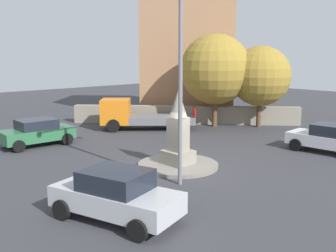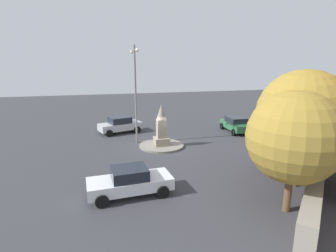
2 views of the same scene
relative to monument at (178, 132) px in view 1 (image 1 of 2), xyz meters
name	(u,v)px [view 1 (image 1 of 2)]	position (x,y,z in m)	size (l,w,h in m)	color
ground_plane	(178,167)	(0.00, 0.00, -1.59)	(80.00, 80.00, 0.00)	#38383D
traffic_island	(178,165)	(0.00, 0.00, -1.52)	(3.60, 3.60, 0.16)	gray
monument	(178,132)	(0.00, 0.00, 0.00)	(1.16, 1.16, 3.30)	gray
streetlamp	(181,58)	(-1.62, -1.77, 3.26)	(3.29, 0.28, 8.04)	slate
car_green_approaching	(37,132)	(-2.79, 8.21, -0.83)	(3.90, 2.06, 1.47)	#2D6B42
car_white_far_side	(331,139)	(7.49, -3.47, -0.85)	(2.10, 4.34, 1.47)	silver
car_silver_parked_right	(116,195)	(-5.37, -2.83, -0.80)	(2.84, 4.34, 1.57)	#B7BABF
truck_orange_parked_left	(136,115)	(4.15, 8.26, -0.65)	(5.85, 5.55, 2.03)	orange
stone_boundary_wall	(185,115)	(8.14, 7.60, -0.96)	(16.18, 0.70, 1.28)	gray
corner_building	(188,48)	(11.84, 11.06, 3.82)	(7.08, 7.13, 10.82)	#A87A56
tree_near_wall	(260,76)	(10.86, 3.23, 1.89)	(4.07, 4.07, 5.53)	brown
tree_mid_cluster	(215,69)	(8.80, 5.44, 2.34)	(4.79, 4.79, 6.33)	brown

